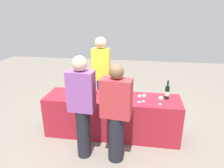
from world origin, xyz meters
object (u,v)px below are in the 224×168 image
(wine_glass_5, at_px, (161,99))
(wine_glass_4, at_px, (144,96))
(server_pouring, at_px, (101,74))
(wine_glass_0, at_px, (68,92))
(wine_bottle_2, at_px, (108,89))
(wine_bottle_1, at_px, (94,88))
(guest_0, at_px, (82,105))
(wine_glass_1, at_px, (101,93))
(guest_1, at_px, (116,113))
(wine_glass_3, at_px, (139,97))
(wine_bottle_0, at_px, (68,86))
(wine_bottle_3, at_px, (167,92))
(wine_glass_2, at_px, (104,95))

(wine_glass_5, bearing_deg, wine_glass_4, 166.13)
(wine_glass_4, relative_size, server_pouring, 0.08)
(wine_glass_0, bearing_deg, wine_glass_5, -0.98)
(wine_bottle_2, height_order, wine_glass_4, wine_bottle_2)
(wine_bottle_1, height_order, guest_0, guest_0)
(wine_glass_0, xyz_separation_m, wine_glass_1, (0.58, 0.04, -0.01))
(wine_bottle_1, distance_m, server_pouring, 0.56)
(guest_0, height_order, guest_1, guest_0)
(wine_glass_1, bearing_deg, guest_1, -59.40)
(guest_1, bearing_deg, wine_bottle_1, 129.17)
(wine_glass_1, relative_size, wine_glass_5, 1.04)
(wine_glass_0, height_order, guest_1, guest_1)
(wine_glass_0, bearing_deg, guest_0, -52.55)
(wine_glass_3, bearing_deg, server_pouring, 136.42)
(wine_bottle_2, bearing_deg, wine_bottle_0, 172.43)
(wine_bottle_1, height_order, wine_glass_5, wine_bottle_1)
(wine_bottle_3, bearing_deg, server_pouring, 156.50)
(wine_glass_5, bearing_deg, server_pouring, 145.64)
(wine_glass_5, bearing_deg, wine_bottle_0, 169.09)
(wine_bottle_3, relative_size, wine_glass_2, 2.48)
(wine_glass_1, xyz_separation_m, wine_glass_4, (0.75, -0.00, -0.01))
(wine_bottle_2, xyz_separation_m, wine_glass_2, (-0.03, -0.20, -0.03))
(wine_glass_1, bearing_deg, server_pouring, 100.86)
(wine_glass_1, height_order, wine_glass_4, wine_glass_1)
(wine_glass_4, distance_m, guest_1, 0.71)
(server_pouring, distance_m, guest_0, 1.31)
(wine_bottle_0, xyz_separation_m, wine_glass_3, (1.37, -0.31, -0.01))
(wine_glass_1, bearing_deg, wine_glass_4, -0.34)
(guest_0, distance_m, guest_1, 0.52)
(wine_bottle_0, xyz_separation_m, wine_glass_2, (0.77, -0.31, -0.01))
(wine_bottle_1, relative_size, wine_glass_5, 2.18)
(wine_bottle_3, distance_m, wine_glass_1, 1.15)
(wine_glass_2, height_order, wine_glass_3, wine_glass_3)
(server_pouring, distance_m, guest_1, 1.42)
(wine_bottle_2, relative_size, guest_1, 0.21)
(wine_glass_3, xyz_separation_m, guest_0, (-0.83, -0.54, 0.04))
(wine_glass_0, distance_m, wine_glass_5, 1.60)
(wine_glass_2, distance_m, wine_glass_3, 0.60)
(wine_glass_1, xyz_separation_m, wine_glass_5, (1.02, -0.07, -0.01))
(wine_glass_1, bearing_deg, guest_0, -105.09)
(wine_bottle_3, xyz_separation_m, wine_glass_3, (-0.47, -0.21, -0.02))
(server_pouring, height_order, guest_0, server_pouring)
(wine_bottle_0, distance_m, wine_glass_2, 0.83)
(wine_bottle_3, bearing_deg, wine_glass_0, -173.14)
(wine_glass_0, bearing_deg, wine_bottle_0, 111.21)
(wine_glass_5, xyz_separation_m, guest_1, (-0.66, -0.53, -0.03))
(guest_0, bearing_deg, wine_glass_5, 25.80)
(wine_glass_0, height_order, guest_0, guest_0)
(wine_bottle_2, bearing_deg, guest_1, -72.01)
(wine_glass_2, distance_m, guest_1, 0.62)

